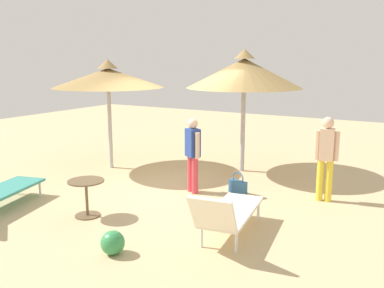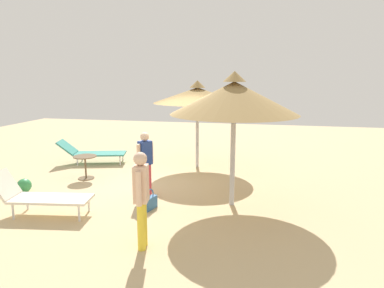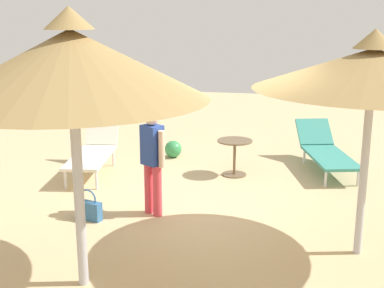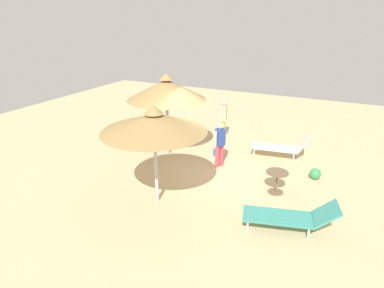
{
  "view_description": "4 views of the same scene",
  "coord_description": "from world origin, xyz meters",
  "views": [
    {
      "loc": [
        4.97,
        -7.5,
        2.69
      ],
      "look_at": [
        0.35,
        0.49,
        0.82
      ],
      "focal_mm": 39.48,
      "sensor_mm": 36.0,
      "label": 1
    },
    {
      "loc": [
        8.26,
        2.38,
        2.82
      ],
      "look_at": [
        0.08,
        0.66,
        1.14
      ],
      "focal_mm": 32.02,
      "sensor_mm": 36.0,
      "label": 2
    },
    {
      "loc": [
        -1.14,
        6.48,
        2.86
      ],
      "look_at": [
        0.23,
        -0.19,
        1.11
      ],
      "focal_mm": 48.53,
      "sensor_mm": 36.0,
      "label": 3
    },
    {
      "loc": [
        -8.44,
        -3.79,
        4.71
      ],
      "look_at": [
        0.56,
        0.57,
        0.73
      ],
      "focal_mm": 30.45,
      "sensor_mm": 36.0,
      "label": 4
    }
  ],
  "objects": [
    {
      "name": "beach_ball",
      "position": [
        1.26,
        -3.3,
        0.17
      ],
      "size": [
        0.34,
        0.34,
        0.34
      ],
      "primitive_type": "sphere",
      "color": "#338C4C",
      "rests_on": "ground"
    },
    {
      "name": "person_standing_near_right",
      "position": [
        3.28,
        0.49,
        0.92
      ],
      "size": [
        0.45,
        0.26,
        1.63
      ],
      "color": "yellow",
      "rests_on": "ground"
    },
    {
      "name": "ground",
      "position": [
        0.0,
        0.0,
        -0.05
      ],
      "size": [
        24.0,
        24.0,
        0.1
      ],
      "primitive_type": "cube",
      "color": "tan"
    },
    {
      "name": "person_standing_edge",
      "position": [
        0.83,
        -0.31,
        0.86
      ],
      "size": [
        0.41,
        0.33,
        1.52
      ],
      "color": "#D83F4C",
      "rests_on": "ground"
    },
    {
      "name": "handbag",
      "position": [
        1.66,
        0.08,
        0.16
      ],
      "size": [
        0.41,
        0.22,
        0.45
      ],
      "color": "#336699",
      "rests_on": "ground"
    },
    {
      "name": "parasol_umbrella_center",
      "position": [
        1.02,
        1.76,
        2.36
      ],
      "size": [
        2.72,
        2.72,
        2.91
      ],
      "color": "#B2B2B7",
      "rests_on": "ground"
    },
    {
      "name": "lounge_chair_front",
      "position": [
        -1.69,
        -3.06,
        0.37
      ],
      "size": [
        1.18,
        2.22,
        0.76
      ],
      "color": "teal",
      "rests_on": "ground"
    },
    {
      "name": "lounge_chair_far_left",
      "position": [
        2.43,
        -2.03,
        0.42
      ],
      "size": [
        0.89,
        1.99,
        0.92
      ],
      "color": "silver",
      "rests_on": "ground"
    },
    {
      "name": "parasol_umbrella_back",
      "position": [
        -1.95,
        0.4,
        2.23
      ],
      "size": [
        2.68,
        2.68,
        2.68
      ],
      "color": "#B2B2B7",
      "rests_on": "ground"
    },
    {
      "name": "side_table_round",
      "position": [
        -0.09,
        -2.39,
        0.44
      ],
      "size": [
        0.62,
        0.62,
        0.64
      ],
      "color": "brown",
      "rests_on": "ground"
    }
  ]
}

